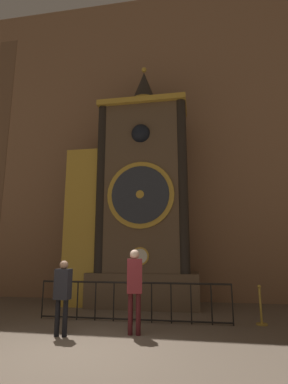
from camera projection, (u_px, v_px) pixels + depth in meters
name	position (u px, v px, depth m)	size (l,w,h in m)	color
ground_plane	(75.00, 353.00, 5.41)	(28.00, 28.00, 0.00)	brown
cathedral_back_wall	(138.00, 136.00, 12.85)	(24.00, 0.32, 13.42)	#936B4C
clock_tower	(133.00, 202.00, 10.79)	(4.64, 1.79, 8.96)	brown
railing_fence	(132.00, 299.00, 7.94)	(5.17, 0.05, 1.01)	black
visitor_near	(63.00, 290.00, 6.64)	(0.36, 0.25, 1.60)	black
visitor_far	(134.00, 282.00, 6.78)	(0.38, 0.29, 1.85)	#461518
stanchion_post	(261.00, 312.00, 7.55)	(0.28, 0.28, 0.97)	#B28E33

